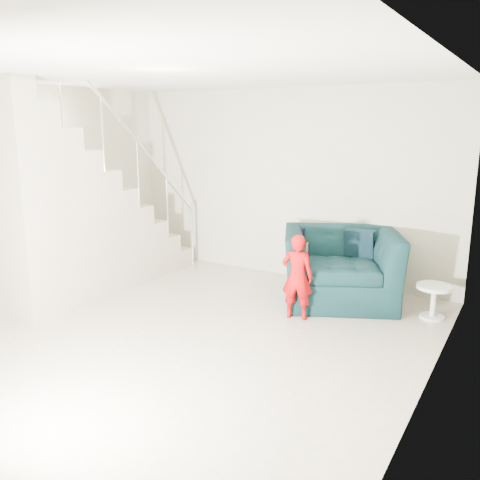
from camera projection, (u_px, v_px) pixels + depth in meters
name	position (u px, v px, depth m)	size (l,w,h in m)	color
floor	(169.00, 340.00, 5.31)	(5.50, 5.50, 0.00)	gray
ceiling	(160.00, 69.00, 4.70)	(5.50, 5.50, 0.00)	silver
back_wall	(286.00, 184.00, 7.31)	(5.00, 5.00, 0.00)	#AAA48B
left_wall	(5.00, 195.00, 6.24)	(5.50, 5.50, 0.00)	#AAA48B
right_wall	(430.00, 242.00, 3.76)	(5.50, 5.50, 0.00)	#AAA48B
armchair	(340.00, 266.00, 6.38)	(1.40, 1.22, 0.91)	black
toddler	(297.00, 277.00, 5.79)	(0.36, 0.24, 1.00)	#9D050B
side_table	(434.00, 296.00, 5.84)	(0.40, 0.40, 0.40)	silver
staircase	(71.00, 223.00, 6.55)	(1.02, 3.03, 3.62)	#ADA089
cushion	(360.00, 243.00, 6.55)	(0.38, 0.11, 0.36)	black
throw	(298.00, 250.00, 6.69)	(0.05, 0.50, 0.56)	black
phone	(308.00, 247.00, 5.63)	(0.02, 0.05, 0.10)	black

